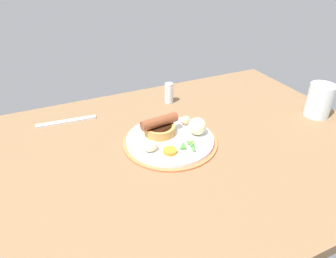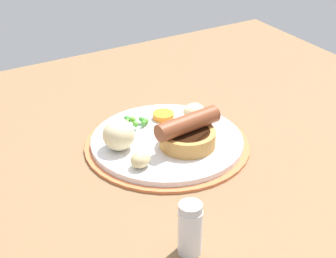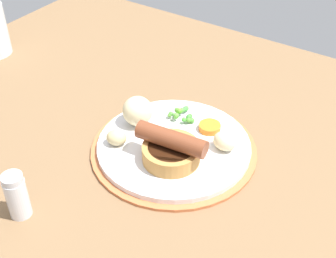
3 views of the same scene
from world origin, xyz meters
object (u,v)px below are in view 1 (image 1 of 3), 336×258
object	(u,v)px
potato_chunk_2	(197,126)
fork	(66,121)
sausage_pudding	(160,127)
drinking_glass	(320,100)
potato_chunk_1	(150,146)
dinner_plate	(170,140)
carrot_slice_1	(170,151)
salt_shaker	(169,93)
pea_pile	(189,145)
potato_chunk_0	(186,120)

from	to	relation	value
potato_chunk_2	fork	world-z (taller)	potato_chunk_2
potato_chunk_2	fork	distance (cm)	40.92
sausage_pudding	drinking_glass	world-z (taller)	drinking_glass
potato_chunk_1	fork	world-z (taller)	potato_chunk_1
sausage_pudding	fork	xyz separation A→B (cm)	(22.99, -20.01, -3.18)
dinner_plate	potato_chunk_2	size ratio (longest dim) A/B	5.30
dinner_plate	potato_chunk_1	bearing A→B (deg)	25.56
potato_chunk_1	drinking_glass	world-z (taller)	drinking_glass
carrot_slice_1	potato_chunk_2	bearing A→B (deg)	-154.90
sausage_pudding	salt_shaker	world-z (taller)	salt_shaker
salt_shaker	potato_chunk_1	bearing A→B (deg)	56.46
salt_shaker	potato_chunk_2	bearing A→B (deg)	84.56
carrot_slice_1	drinking_glass	world-z (taller)	drinking_glass
sausage_pudding	salt_shaker	bearing A→B (deg)	-127.57
pea_pile	drinking_glass	world-z (taller)	drinking_glass
pea_pile	fork	distance (cm)	40.26
pea_pile	potato_chunk_0	xyz separation A→B (cm)	(-5.02, -11.35, 0.32)
drinking_glass	potato_chunk_0	bearing A→B (deg)	-14.06
potato_chunk_2	drinking_glass	size ratio (longest dim) A/B	0.47
drinking_glass	salt_shaker	size ratio (longest dim) A/B	1.50
potato_chunk_0	fork	xyz separation A→B (cm)	(32.12, -18.36, -2.36)
potato_chunk_1	salt_shaker	xyz separation A→B (cm)	(-17.31, -26.11, 0.62)
fork	dinner_plate	bearing A→B (deg)	141.20
pea_pile	carrot_slice_1	xyz separation A→B (cm)	(5.34, -0.11, -0.43)
dinner_plate	potato_chunk_0	bearing A→B (deg)	-146.03
potato_chunk_2	carrot_slice_1	size ratio (longest dim) A/B	1.39
potato_chunk_0	potato_chunk_1	world-z (taller)	potato_chunk_1
pea_pile	dinner_plate	bearing A→B (deg)	-69.13
potato_chunk_2	salt_shaker	xyz separation A→B (cm)	(-2.27, -23.85, -0.38)
potato_chunk_0	potato_chunk_2	xyz separation A→B (cm)	(-0.44, 6.18, 1.21)
drinking_glass	carrot_slice_1	bearing A→B (deg)	0.79
carrot_slice_1	fork	size ratio (longest dim) A/B	0.20
dinner_plate	potato_chunk_2	bearing A→B (deg)	171.55
drinking_glass	salt_shaker	world-z (taller)	drinking_glass
potato_chunk_1	potato_chunk_2	size ratio (longest dim) A/B	0.76
potato_chunk_2	drinking_glass	bearing A→B (deg)	174.05
drinking_glass	salt_shaker	bearing A→B (deg)	-35.67
dinner_plate	potato_chunk_1	distance (cm)	8.27
potato_chunk_0	carrot_slice_1	distance (cm)	15.29
potato_chunk_1	drinking_glass	xyz separation A→B (cm)	(-56.56, 2.07, 2.42)
potato_chunk_2	carrot_slice_1	bearing A→B (deg)	25.10
sausage_pudding	carrot_slice_1	bearing A→B (deg)	76.64
sausage_pudding	fork	size ratio (longest dim) A/B	0.62
potato_chunk_0	potato_chunk_1	bearing A→B (deg)	30.02
potato_chunk_2	salt_shaker	world-z (taller)	salt_shaker
drinking_glass	salt_shaker	distance (cm)	48.35
potato_chunk_0	drinking_glass	bearing A→B (deg)	165.94
potato_chunk_0	carrot_slice_1	world-z (taller)	potato_chunk_0
sausage_pudding	carrot_slice_1	world-z (taller)	sausage_pudding
sausage_pudding	dinner_plate	bearing A→B (deg)	110.69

